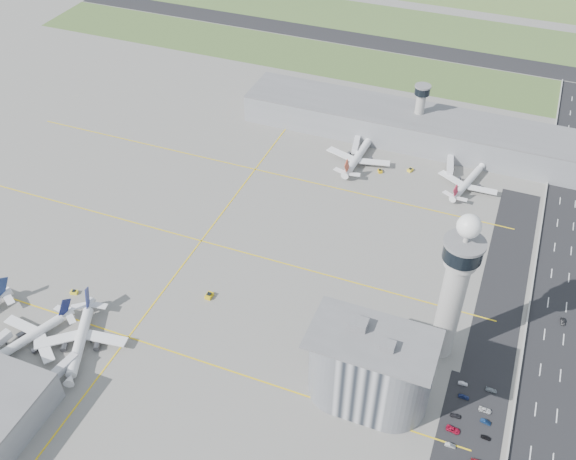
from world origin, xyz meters
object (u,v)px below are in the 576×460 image
at_px(jet_bridge_far_1, 450,159).
at_px(airplane_near_b, 28,334).
at_px(tug_5, 410,170).
at_px(admin_building, 369,368).
at_px(car_hw_1, 563,321).
at_px(tug_4, 380,171).
at_px(car_lot_4, 464,397).
at_px(car_lot_5, 463,383).
at_px(car_lot_8, 486,437).
at_px(car_lot_10, 485,410).
at_px(secondary_tower, 420,108).
at_px(car_lot_11, 491,390).
at_px(jet_bridge_far_0, 357,140).
at_px(car_lot_2, 453,430).
at_px(tug_1, 18,322).
at_px(airplane_far_a, 359,151).
at_px(airplane_far_b, 469,178).
at_px(control_tower, 455,283).
at_px(tug_3, 209,295).
at_px(car_lot_1, 450,445).
at_px(car_lot_9, 486,422).
at_px(car_hw_4, 568,136).
at_px(airplane_near_c, 79,337).
at_px(jet_bridge_near_2, 47,385).
at_px(tug_2, 74,292).
at_px(car_lot_3, 456,416).

bearing_deg(jet_bridge_far_1, airplane_near_b, -45.06).
bearing_deg(tug_5, admin_building, -60.53).
bearing_deg(car_hw_1, tug_4, 133.50).
bearing_deg(car_lot_4, car_lot_5, 14.66).
relative_size(tug_5, car_lot_8, 0.93).
bearing_deg(car_hw_1, car_lot_10, -121.84).
xyz_separation_m(secondary_tower, car_lot_10, (61.82, -163.06, -18.20)).
xyz_separation_m(car_lot_10, car_lot_11, (0.85, 9.09, -0.04)).
relative_size(jet_bridge_far_0, car_lot_5, 4.25).
relative_size(car_lot_11, car_hw_1, 1.02).
distance_m(secondary_tower, car_lot_2, 183.50).
relative_size(secondary_tower, tug_1, 10.16).
xyz_separation_m(airplane_far_a, airplane_far_b, (57.04, -1.76, -0.65)).
bearing_deg(airplane_far_b, control_tower, -161.29).
bearing_deg(tug_3, car_hw_1, -162.28).
height_order(secondary_tower, car_lot_1, secondary_tower).
distance_m(admin_building, airplane_far_a, 146.54).
bearing_deg(airplane_far_a, car_lot_9, -144.47).
relative_size(control_tower, tug_5, 21.59).
xyz_separation_m(admin_building, airplane_far_a, (-44.89, 139.17, -9.56)).
relative_size(airplane_near_b, car_hw_4, 10.38).
xyz_separation_m(control_tower, car_lot_1, (11.23, -38.86, -34.45)).
height_order(car_lot_2, car_lot_8, car_lot_2).
relative_size(airplane_near_c, jet_bridge_near_2, 2.97).
relative_size(jet_bridge_far_1, tug_4, 5.04).
relative_size(airplane_far_a, tug_2, 14.32).
distance_m(tug_1, tug_2, 24.11).
height_order(tug_4, car_lot_2, tug_4).
bearing_deg(airplane_far_b, car_lot_8, -153.51).
bearing_deg(airplane_near_b, car_lot_2, 119.47).
xyz_separation_m(car_lot_2, car_hw_1, (31.01, 63.64, -0.03)).
xyz_separation_m(tug_2, car_lot_8, (166.88, -5.48, -0.28)).
bearing_deg(secondary_tower, tug_2, -121.55).
distance_m(control_tower, airplane_far_b, 111.79).
bearing_deg(car_lot_10, car_hw_4, -2.42).
bearing_deg(car_lot_1, airplane_near_c, 91.33).
bearing_deg(airplane_far_a, car_lot_8, -145.30).
relative_size(secondary_tower, car_lot_10, 7.33).
xyz_separation_m(car_lot_3, car_lot_8, (10.80, -4.64, 0.00)).
bearing_deg(car_lot_2, control_tower, 25.51).
relative_size(airplane_far_b, tug_1, 11.59).
height_order(jet_bridge_far_0, tug_2, jet_bridge_far_0).
xyz_separation_m(car_lot_9, car_hw_1, (21.33, 56.60, 0.04)).
distance_m(car_lot_3, car_lot_4, 8.80).
relative_size(control_tower, secondary_tower, 2.02).
xyz_separation_m(control_tower, airplane_far_b, (-7.86, 107.42, -29.94)).
bearing_deg(tug_4, car_lot_8, -90.75).
xyz_separation_m(airplane_far_a, jet_bridge_near_2, (-60.10, -178.17, -2.90)).
height_order(tug_1, car_hw_1, tug_1).
bearing_deg(airplane_far_b, car_lot_9, -153.38).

